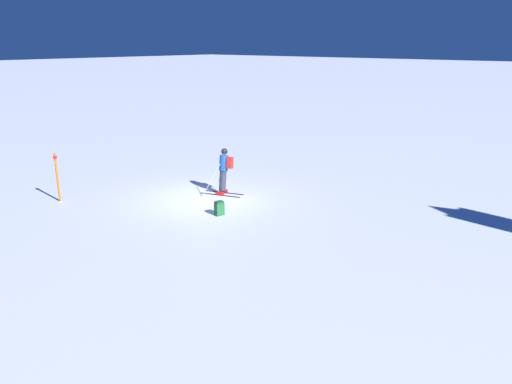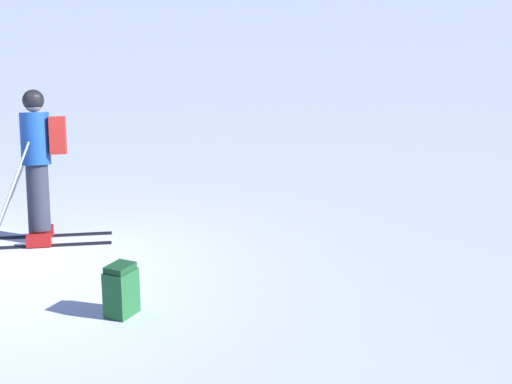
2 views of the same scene
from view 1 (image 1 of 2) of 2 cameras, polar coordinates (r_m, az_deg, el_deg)
ground_plane at (r=18.88m, az=-5.84°, el=-0.86°), size 300.00×300.00×0.00m
skier at (r=19.38m, az=-3.67°, el=2.69°), size 1.28×1.71×1.78m
spare_backpack at (r=17.08m, az=-4.21°, el=-1.87°), size 0.35×0.29×0.50m
trail_marker at (r=19.73m, az=-21.77°, el=1.82°), size 0.13×0.13×1.82m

